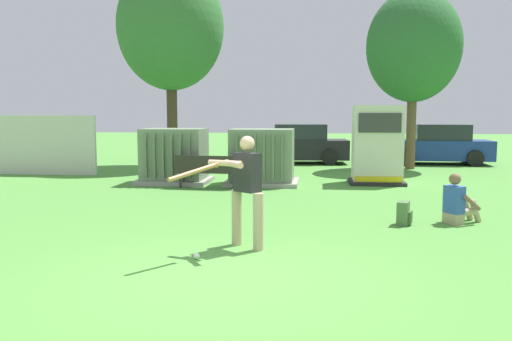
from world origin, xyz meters
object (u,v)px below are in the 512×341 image
Objects in this scene: batter at (245,186)px; park_bench at (207,169)px; parked_car_left_of_center at (438,146)px; parked_car_leftmost at (297,145)px; transformer_mid_west at (262,157)px; seated_spectator at (458,203)px; generator_enclosure at (377,145)px; backpack at (404,214)px; transformer_west at (175,156)px; sports_ball at (197,256)px.

park_bench is at bearing 106.92° from batter.
parked_car_leftmost is at bearing -177.13° from parked_car_left_of_center.
transformer_mid_west is 2.18× the size of seated_spectator.
generator_enclosure is 5.23× the size of backpack.
sports_ball is at bearing -72.57° from transformer_west.
transformer_mid_west is 9.51m from parked_car_left_of_center.
transformer_west is at bearing -142.83° from parked_car_left_of_center.
generator_enclosure reaches higher than transformer_west.
seated_spectator is 12.22m from parked_car_left_of_center.
seated_spectator reaches higher than park_bench.
parked_car_leftmost and parked_car_left_of_center have the same top height.
parked_car_leftmost is (3.41, 6.63, -0.04)m from transformer_west.
park_bench is at bearing -41.27° from transformer_west.
generator_enclosure is 25.56× the size of sports_ball.
seated_spectator is at bearing 31.76° from batter.
parked_car_leftmost is at bearing 106.66° from seated_spectator.
parked_car_left_of_center is at bearing 67.44° from batter.
parked_car_leftmost is at bearing 83.50° from transformer_mid_west.
transformer_mid_west is at bearing 121.16° from backpack.
transformer_mid_west is 4.77× the size of backpack.
transformer_mid_west is at bearing -96.50° from parked_car_leftmost.
parked_car_left_of_center is at bearing 66.45° from sports_ball.
transformer_west is at bearing -117.25° from parked_car_leftmost.
transformer_west is 7.45m from parked_car_leftmost.
parked_car_leftmost reaches higher than sports_ball.
park_bench is at bearing 144.73° from seated_spectator.
sports_ball is (-0.09, -8.08, -0.74)m from transformer_mid_west.
seated_spectator is (4.27, -5.04, -0.41)m from transformer_mid_west.
seated_spectator is at bearing 15.80° from backpack.
transformer_west is 0.50× the size of parked_car_left_of_center.
sports_ball is at bearing -79.29° from park_bench.
backpack reaches higher than sports_ball.
transformer_west is at bearing 178.68° from transformer_mid_west.
park_bench is 6.99m from seated_spectator.
batter is 0.40× the size of parked_car_leftmost.
backpack is (3.23, -5.34, -0.57)m from transformer_mid_west.
generator_enclosure reaches higher than backpack.
transformer_mid_west is at bearing 130.27° from seated_spectator.
transformer_mid_west is 23.33× the size of sports_ball.
seated_spectator is at bearing -100.35° from parked_car_left_of_center.
batter is at bearing -148.24° from seated_spectator.
transformer_west reaches higher than sports_ball.
batter reaches higher than parked_car_left_of_center.
generator_enclosure is 7.14m from parked_car_left_of_center.
parked_car_left_of_center is at bearing 79.65° from seated_spectator.
backpack is (-1.04, -0.30, -0.16)m from seated_spectator.
seated_spectator is 0.23× the size of parked_car_left_of_center.
park_bench is 20.26× the size of sports_ball.
batter is 14.07m from parked_car_leftmost.
park_bench is (-1.43, -1.01, -0.25)m from transformer_mid_west.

